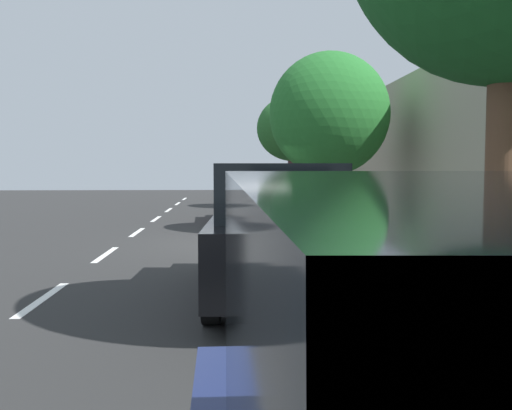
{
  "coord_description": "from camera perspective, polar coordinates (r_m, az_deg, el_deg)",
  "views": [
    {
      "loc": [
        -0.17,
        -14.34,
        1.97
      ],
      "look_at": [
        0.43,
        0.13,
        0.96
      ],
      "focal_mm": 40.17,
      "sensor_mm": 36.0,
      "label": 1
    }
  ],
  "objects": [
    {
      "name": "bicycle_at_curb",
      "position": [
        15.06,
        2.84,
        -2.07
      ],
      "size": [
        1.55,
        0.9,
        0.77
      ],
      "color": "black",
      "rests_on": "ground"
    },
    {
      "name": "street_tree_far_end",
      "position": [
        16.47,
        7.31,
        8.91
      ],
      "size": [
        3.39,
        3.39,
        5.02
      ],
      "color": "brown",
      "rests_on": "sidewalk"
    },
    {
      "name": "curb_edge",
      "position": [
        14.58,
        4.86,
        -3.53
      ],
      "size": [
        0.16,
        39.23,
        0.13
      ],
      "primitive_type": "cube",
      "color": "gray",
      "rests_on": "ground"
    },
    {
      "name": "cyclist_with_backpack",
      "position": [
        14.59,
        3.89,
        0.17
      ],
      "size": [
        0.48,
        0.6,
        1.65
      ],
      "color": "#C6B284",
      "rests_on": "ground"
    },
    {
      "name": "parked_suv_black_second",
      "position": [
        8.5,
        2.15,
        -2.37
      ],
      "size": [
        2.11,
        4.77,
        1.99
      ],
      "color": "black",
      "rests_on": "ground"
    },
    {
      "name": "sidewalk",
      "position": [
        14.88,
        11.21,
        -3.44
      ],
      "size": [
        3.15,
        39.23,
        0.13
      ],
      "primitive_type": "cube",
      "color": "#B49A9D",
      "rests_on": "ground"
    },
    {
      "name": "street_tree_corner",
      "position": [
        26.0,
        3.7,
        7.55
      ],
      "size": [
        3.26,
        3.26,
        4.97
      ],
      "color": "brown",
      "rests_on": "sidewalk"
    },
    {
      "name": "building_facade",
      "position": [
        15.3,
        18.01,
        5.01
      ],
      "size": [
        0.5,
        39.23,
        4.58
      ],
      "primitive_type": "cube",
      "color": "gray",
      "rests_on": "ground"
    },
    {
      "name": "ground",
      "position": [
        14.48,
        -1.7,
        -3.83
      ],
      "size": [
        62.77,
        62.77,
        0.0
      ],
      "primitive_type": "plane",
      "color": "#2A2A2A"
    },
    {
      "name": "lane_stripe_centre",
      "position": [
        15.12,
        -13.05,
        -3.58
      ],
      "size": [
        0.14,
        40.0,
        0.01
      ],
      "color": "white",
      "rests_on": "ground"
    },
    {
      "name": "lane_stripe_bike_edge",
      "position": [
        14.48,
        -0.93,
        -3.81
      ],
      "size": [
        0.12,
        39.23,
        0.01
      ],
      "primitive_type": "cube",
      "color": "white",
      "rests_on": "ground"
    },
    {
      "name": "parked_sedan_red_mid",
      "position": [
        20.05,
        -0.53,
        0.51
      ],
      "size": [
        2.01,
        4.48,
        1.52
      ],
      "color": "maroon",
      "rests_on": "ground"
    }
  ]
}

